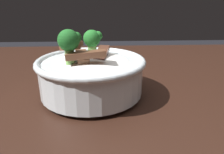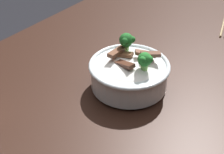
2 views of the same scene
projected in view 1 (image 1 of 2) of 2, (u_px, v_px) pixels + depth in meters
dining_table at (63, 143)px, 0.47m from camera, size 1.38×1.00×0.82m
rice_bowl at (91, 71)px, 0.41m from camera, size 0.22×0.22×0.14m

